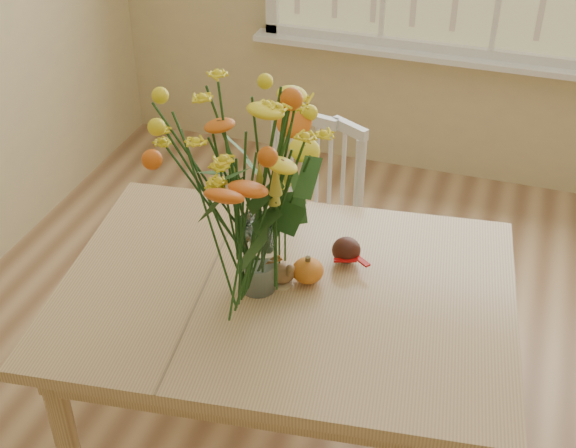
% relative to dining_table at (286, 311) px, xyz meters
% --- Properties ---
extents(dining_table, '(1.46, 1.12, 0.72)m').
position_rel_dining_table_xyz_m(dining_table, '(0.00, 0.00, 0.00)').
color(dining_table, tan).
rests_on(dining_table, floor).
extents(windsor_chair, '(0.48, 0.46, 0.89)m').
position_rel_dining_table_xyz_m(windsor_chair, '(-0.15, 0.68, -0.13)').
color(windsor_chair, white).
rests_on(windsor_chair, floor).
extents(flower_vase, '(0.50, 0.50, 0.60)m').
position_rel_dining_table_xyz_m(flower_vase, '(-0.08, -0.02, 0.45)').
color(flower_vase, white).
rests_on(flower_vase, dining_table).
extents(pumpkin, '(0.10, 0.10, 0.07)m').
position_rel_dining_table_xyz_m(pumpkin, '(0.05, 0.05, 0.13)').
color(pumpkin, '#C96317').
rests_on(pumpkin, dining_table).
extents(turkey_figurine, '(0.09, 0.08, 0.10)m').
position_rel_dining_table_xyz_m(turkey_figurine, '(-0.02, 0.01, 0.13)').
color(turkey_figurine, '#CCB78C').
rests_on(turkey_figurine, dining_table).
extents(dark_gourd, '(0.13, 0.09, 0.08)m').
position_rel_dining_table_xyz_m(dark_gourd, '(0.14, 0.18, 0.13)').
color(dark_gourd, '#38160F').
rests_on(dark_gourd, dining_table).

